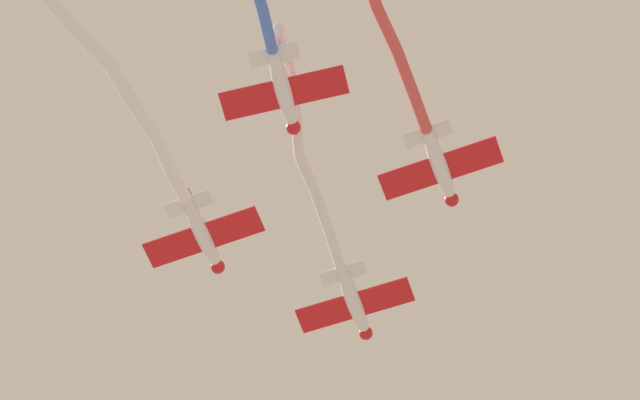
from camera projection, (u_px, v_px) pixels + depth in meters
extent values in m
ellipsoid|color=white|center=(354.00, 302.00, 76.42)|extent=(4.32, 4.13, 1.01)
sphere|color=red|center=(366.00, 333.00, 77.39)|extent=(1.22, 1.22, 0.86)
ellipsoid|color=#1E2D4C|center=(357.00, 307.00, 77.02)|extent=(1.37, 1.34, 0.54)
cube|color=red|center=(355.00, 305.00, 76.37)|extent=(6.16, 6.43, 0.14)
cube|color=white|center=(343.00, 273.00, 75.65)|extent=(2.61, 2.71, 0.11)
cube|color=red|center=(343.00, 270.00, 76.17)|extent=(0.92, 0.87, 1.40)
cylinder|color=white|center=(335.00, 250.00, 74.86)|extent=(2.33, 2.31, 0.78)
cylinder|color=white|center=(322.00, 211.00, 73.88)|extent=(2.41, 2.32, 0.80)
cylinder|color=white|center=(307.00, 174.00, 72.97)|extent=(2.26, 2.00, 0.77)
cylinder|color=white|center=(298.00, 136.00, 72.30)|extent=(1.99, 2.30, 1.36)
cylinder|color=white|center=(293.00, 95.00, 71.66)|extent=(2.09, 2.43, 1.04)
cylinder|color=white|center=(284.00, 51.00, 70.91)|extent=(2.36, 2.38, 1.19)
sphere|color=white|center=(341.00, 269.00, 75.35)|extent=(0.63, 0.63, 0.63)
sphere|color=white|center=(329.00, 231.00, 74.37)|extent=(0.63, 0.63, 0.63)
sphere|color=white|center=(315.00, 191.00, 73.39)|extent=(0.63, 0.63, 0.63)
sphere|color=white|center=(299.00, 156.00, 72.54)|extent=(0.63, 0.63, 0.63)
sphere|color=white|center=(296.00, 116.00, 72.06)|extent=(0.63, 0.63, 0.63)
sphere|color=white|center=(290.00, 73.00, 71.26)|extent=(0.63, 0.63, 0.63)
sphere|color=white|center=(278.00, 28.00, 70.57)|extent=(0.63, 0.63, 0.63)
ellipsoid|color=white|center=(203.00, 234.00, 73.94)|extent=(4.39, 4.04, 1.01)
sphere|color=red|center=(218.00, 267.00, 74.90)|extent=(1.22, 1.22, 0.86)
ellipsoid|color=#1E2D4C|center=(207.00, 240.00, 74.54)|extent=(1.38, 1.33, 0.54)
cube|color=red|center=(203.00, 237.00, 73.89)|extent=(6.04, 6.53, 0.14)
cube|color=white|center=(189.00, 204.00, 73.18)|extent=(2.57, 2.74, 0.11)
cube|color=red|center=(190.00, 201.00, 73.70)|extent=(0.93, 0.85, 1.40)
cylinder|color=white|center=(178.00, 185.00, 72.27)|extent=(2.29, 2.03, 1.24)
cylinder|color=white|center=(164.00, 154.00, 71.10)|extent=(2.17, 2.06, 1.10)
cylinder|color=white|center=(145.00, 121.00, 69.93)|extent=(2.65, 2.10, 1.04)
cylinder|color=white|center=(121.00, 84.00, 68.79)|extent=(2.50, 2.08, 0.93)
cylinder|color=white|center=(95.00, 50.00, 67.86)|extent=(2.42, 1.54, 0.79)
cylinder|color=white|center=(65.00, 17.00, 66.82)|extent=(2.68, 1.87, 1.26)
sphere|color=white|center=(186.00, 199.00, 72.88)|extent=(0.77, 0.77, 0.77)
sphere|color=white|center=(170.00, 170.00, 71.66)|extent=(0.77, 0.77, 0.77)
sphere|color=white|center=(157.00, 139.00, 70.54)|extent=(0.77, 0.77, 0.77)
sphere|color=white|center=(132.00, 102.00, 69.33)|extent=(0.77, 0.77, 0.77)
sphere|color=white|center=(110.00, 65.00, 68.25)|extent=(0.77, 0.77, 0.77)
sphere|color=white|center=(80.00, 35.00, 67.47)|extent=(0.77, 0.77, 0.77)
sphere|color=white|center=(50.00, 0.00, 66.18)|extent=(0.77, 0.77, 0.77)
ellipsoid|color=white|center=(439.00, 165.00, 72.77)|extent=(4.38, 4.06, 1.01)
sphere|color=red|center=(452.00, 199.00, 73.74)|extent=(1.22, 1.22, 0.86)
ellipsoid|color=#1E2D4C|center=(442.00, 172.00, 73.37)|extent=(1.38, 1.33, 0.54)
cube|color=red|center=(440.00, 169.00, 72.72)|extent=(6.06, 6.51, 0.14)
cube|color=white|center=(428.00, 134.00, 72.01)|extent=(2.58, 2.73, 0.11)
cube|color=red|center=(428.00, 132.00, 72.53)|extent=(0.93, 0.85, 1.40)
cylinder|color=#DB4C4C|center=(419.00, 109.00, 71.32)|extent=(2.42, 2.16, 0.98)
cylinder|color=#DB4C4C|center=(404.00, 70.00, 70.40)|extent=(2.35, 2.14, 0.74)
cylinder|color=#DB4C4C|center=(387.00, 28.00, 69.39)|extent=(2.65, 2.19, 0.83)
sphere|color=#DB4C4C|center=(426.00, 129.00, 71.71)|extent=(0.68, 0.68, 0.68)
sphere|color=#DB4C4C|center=(412.00, 89.00, 70.92)|extent=(0.68, 0.68, 0.68)
sphere|color=#DB4C4C|center=(397.00, 50.00, 69.87)|extent=(0.68, 0.68, 0.68)
sphere|color=#DB4C4C|center=(377.00, 6.00, 68.91)|extent=(0.68, 0.68, 0.68)
ellipsoid|color=white|center=(283.00, 89.00, 70.20)|extent=(4.05, 4.38, 1.01)
sphere|color=red|center=(293.00, 127.00, 71.20)|extent=(1.22, 1.22, 0.86)
ellipsoid|color=#1E2D4C|center=(286.00, 97.00, 70.81)|extent=(1.33, 1.38, 0.54)
cube|color=red|center=(284.00, 93.00, 70.15)|extent=(6.52, 6.05, 0.14)
cube|color=white|center=(274.00, 55.00, 69.41)|extent=(2.74, 2.58, 0.11)
cube|color=red|center=(275.00, 53.00, 69.93)|extent=(0.85, 0.93, 1.40)
cylinder|color=#4C75DB|center=(267.00, 29.00, 68.57)|extent=(2.05, 2.22, 0.79)
sphere|color=#4C75DB|center=(272.00, 49.00, 69.11)|extent=(0.66, 0.66, 0.66)
sphere|color=#4C75DB|center=(262.00, 9.00, 68.03)|extent=(0.66, 0.66, 0.66)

